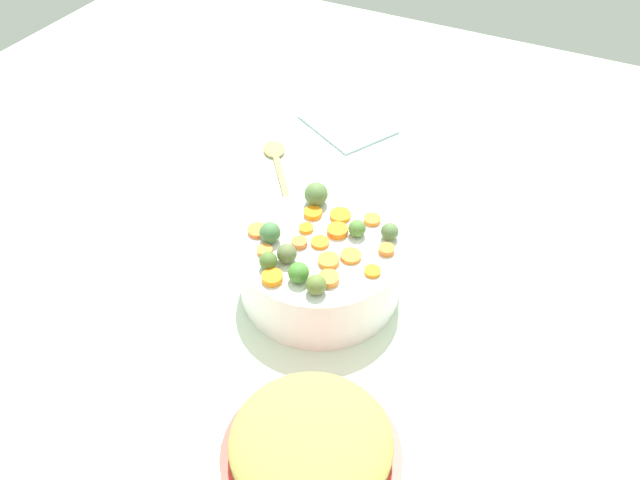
% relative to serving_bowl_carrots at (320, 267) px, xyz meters
% --- Properties ---
extents(tabletop, '(2.40, 2.40, 0.02)m').
position_rel_serving_bowl_carrots_xyz_m(tabletop, '(0.03, 0.06, -0.06)').
color(tabletop, silver).
rests_on(tabletop, ground).
extents(serving_bowl_carrots, '(0.29, 0.29, 0.11)m').
position_rel_serving_bowl_carrots_xyz_m(serving_bowl_carrots, '(0.00, 0.00, 0.00)').
color(serving_bowl_carrots, white).
rests_on(serving_bowl_carrots, tabletop).
extents(metal_pot, '(0.23, 0.23, 0.11)m').
position_rel_serving_bowl_carrots_xyz_m(metal_pot, '(-0.16, 0.35, -0.00)').
color(metal_pot, red).
rests_on(metal_pot, tabletop).
extents(stuffing_mound, '(0.21, 0.21, 0.05)m').
position_rel_serving_bowl_carrots_xyz_m(stuffing_mound, '(-0.16, 0.35, 0.08)').
color(stuffing_mound, '#AF9E4A').
rests_on(stuffing_mound, metal_pot).
extents(carrot_slice_0, '(0.05, 0.05, 0.01)m').
position_rel_serving_bowl_carrots_xyz_m(carrot_slice_0, '(0.05, -0.06, 0.06)').
color(carrot_slice_0, orange).
rests_on(carrot_slice_0, serving_bowl_carrots).
extents(carrot_slice_1, '(0.03, 0.03, 0.01)m').
position_rel_serving_bowl_carrots_xyz_m(carrot_slice_1, '(0.03, 0.02, 0.06)').
color(carrot_slice_1, orange).
rests_on(carrot_slice_1, serving_bowl_carrots).
extents(carrot_slice_2, '(0.05, 0.05, 0.01)m').
position_rel_serving_bowl_carrots_xyz_m(carrot_slice_2, '(-0.03, 0.03, 0.06)').
color(carrot_slice_2, orange).
rests_on(carrot_slice_2, serving_bowl_carrots).
extents(carrot_slice_3, '(0.05, 0.05, 0.01)m').
position_rel_serving_bowl_carrots_xyz_m(carrot_slice_3, '(-0.06, 0.01, 0.06)').
color(carrot_slice_3, orange).
rests_on(carrot_slice_3, serving_bowl_carrots).
extents(carrot_slice_4, '(0.04, 0.04, 0.01)m').
position_rel_serving_bowl_carrots_xyz_m(carrot_slice_4, '(0.00, -0.00, 0.06)').
color(carrot_slice_4, orange).
rests_on(carrot_slice_4, serving_bowl_carrots).
extents(carrot_slice_5, '(0.04, 0.04, 0.01)m').
position_rel_serving_bowl_carrots_xyz_m(carrot_slice_5, '(-0.11, 0.02, 0.06)').
color(carrot_slice_5, orange).
rests_on(carrot_slice_5, serving_bowl_carrots).
extents(carrot_slice_6, '(0.04, 0.04, 0.01)m').
position_rel_serving_bowl_carrots_xyz_m(carrot_slice_6, '(-0.11, -0.03, 0.06)').
color(carrot_slice_6, orange).
rests_on(carrot_slice_6, serving_bowl_carrots).
extents(carrot_slice_7, '(0.05, 0.05, 0.01)m').
position_rel_serving_bowl_carrots_xyz_m(carrot_slice_7, '(-0.01, -0.04, 0.06)').
color(carrot_slice_7, orange).
rests_on(carrot_slice_7, serving_bowl_carrots).
extents(carrot_slice_8, '(0.05, 0.05, 0.01)m').
position_rel_serving_bowl_carrots_xyz_m(carrot_slice_8, '(0.11, 0.02, 0.06)').
color(carrot_slice_8, orange).
rests_on(carrot_slice_8, serving_bowl_carrots).
extents(carrot_slice_9, '(0.05, 0.05, 0.01)m').
position_rel_serving_bowl_carrots_xyz_m(carrot_slice_9, '(-0.00, -0.08, 0.06)').
color(carrot_slice_9, orange).
rests_on(carrot_slice_9, serving_bowl_carrots).
extents(carrot_slice_10, '(0.04, 0.04, 0.01)m').
position_rel_serving_bowl_carrots_xyz_m(carrot_slice_10, '(0.03, 0.11, 0.06)').
color(carrot_slice_10, orange).
rests_on(carrot_slice_10, serving_bowl_carrots).
extents(carrot_slice_11, '(0.03, 0.03, 0.01)m').
position_rel_serving_bowl_carrots_xyz_m(carrot_slice_11, '(0.04, -0.02, 0.06)').
color(carrot_slice_11, orange).
rests_on(carrot_slice_11, serving_bowl_carrots).
extents(carrot_slice_12, '(0.04, 0.04, 0.01)m').
position_rel_serving_bowl_carrots_xyz_m(carrot_slice_12, '(-0.05, 0.07, 0.06)').
color(carrot_slice_12, orange).
rests_on(carrot_slice_12, serving_bowl_carrots).
extents(carrot_slice_13, '(0.03, 0.03, 0.01)m').
position_rel_serving_bowl_carrots_xyz_m(carrot_slice_13, '(0.07, 0.06, 0.06)').
color(carrot_slice_13, orange).
rests_on(carrot_slice_13, serving_bowl_carrots).
extents(carrot_slice_14, '(0.04, 0.04, 0.01)m').
position_rel_serving_bowl_carrots_xyz_m(carrot_slice_14, '(-0.06, -0.09, 0.06)').
color(carrot_slice_14, orange).
rests_on(carrot_slice_14, serving_bowl_carrots).
extents(brussels_sprout_0, '(0.04, 0.04, 0.04)m').
position_rel_serving_bowl_carrots_xyz_m(brussels_sprout_0, '(0.08, 0.03, 0.07)').
color(brussels_sprout_0, '#447542').
rests_on(brussels_sprout_0, serving_bowl_carrots).
extents(brussels_sprout_1, '(0.03, 0.03, 0.03)m').
position_rel_serving_bowl_carrots_xyz_m(brussels_sprout_1, '(-0.04, 0.10, 0.07)').
color(brussels_sprout_1, olive).
rests_on(brussels_sprout_1, serving_bowl_carrots).
extents(brussels_sprout_2, '(0.03, 0.03, 0.03)m').
position_rel_serving_bowl_carrots_xyz_m(brussels_sprout_2, '(0.03, 0.06, 0.07)').
color(brussels_sprout_2, '#5E6C3F').
rests_on(brussels_sprout_2, serving_bowl_carrots).
extents(brussels_sprout_3, '(0.03, 0.03, 0.03)m').
position_rel_serving_bowl_carrots_xyz_m(brussels_sprout_3, '(-0.10, -0.07, 0.07)').
color(brussels_sprout_3, '#547240').
rests_on(brussels_sprout_3, serving_bowl_carrots).
extents(brussels_sprout_4, '(0.03, 0.03, 0.03)m').
position_rel_serving_bowl_carrots_xyz_m(brussels_sprout_4, '(-0.05, -0.05, 0.07)').
color(brussels_sprout_4, '#528138').
rests_on(brussels_sprout_4, serving_bowl_carrots).
extents(brussels_sprout_5, '(0.03, 0.03, 0.03)m').
position_rel_serving_bowl_carrots_xyz_m(brussels_sprout_5, '(0.05, 0.09, 0.07)').
color(brussels_sprout_5, '#4B6C2E').
rests_on(brussels_sprout_5, serving_bowl_carrots).
extents(brussels_sprout_6, '(0.03, 0.03, 0.03)m').
position_rel_serving_bowl_carrots_xyz_m(brussels_sprout_6, '(-0.01, 0.09, 0.07)').
color(brussels_sprout_6, '#458530').
rests_on(brussels_sprout_6, serving_bowl_carrots).
extents(brussels_sprout_7, '(0.04, 0.04, 0.04)m').
position_rel_serving_bowl_carrots_xyz_m(brussels_sprout_7, '(0.06, -0.09, 0.08)').
color(brussels_sprout_7, '#567640').
rests_on(brussels_sprout_7, serving_bowl_carrots).
extents(wooden_spoon, '(0.21, 0.25, 0.01)m').
position_rel_serving_bowl_carrots_xyz_m(wooden_spoon, '(0.25, -0.29, -0.05)').
color(wooden_spoon, tan).
rests_on(wooden_spoon, tabletop).
extents(dish_towel, '(0.25, 0.23, 0.01)m').
position_rel_serving_bowl_carrots_xyz_m(dish_towel, '(0.18, -0.51, -0.05)').
color(dish_towel, '#98B1BD').
rests_on(dish_towel, tabletop).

